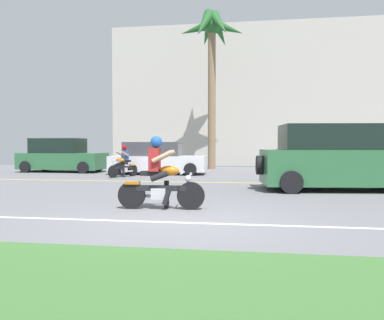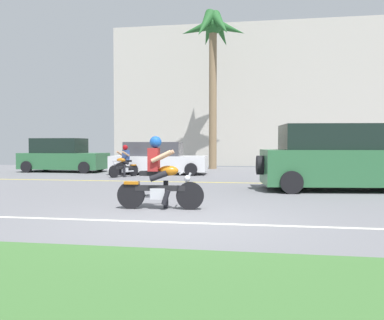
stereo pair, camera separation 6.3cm
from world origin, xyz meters
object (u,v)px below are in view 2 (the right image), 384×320
at_px(motorcyclist, 160,178).
at_px(parked_car_0, 63,156).
at_px(motorcyclist_distant, 124,163).
at_px(suv_nearby, 341,158).
at_px(palm_tree_0, 213,40).
at_px(parked_car_1, 157,159).

height_order(motorcyclist, parked_car_0, parked_car_0).
relative_size(parked_car_0, motorcyclist_distant, 2.88).
bearing_deg(motorcyclist_distant, motorcyclist, -66.48).
bearing_deg(parked_car_0, motorcyclist, -54.70).
xyz_separation_m(suv_nearby, motorcyclist_distant, (-8.06, 3.78, -0.38)).
distance_m(suv_nearby, parked_car_0, 13.72).
bearing_deg(palm_tree_0, motorcyclist_distant, -115.32).
distance_m(suv_nearby, parked_car_1, 9.01).
bearing_deg(suv_nearby, parked_car_0, 152.25).
xyz_separation_m(motorcyclist, suv_nearby, (4.48, 4.43, 0.30)).
relative_size(motorcyclist, parked_car_0, 0.44).
relative_size(suv_nearby, palm_tree_0, 0.58).
relative_size(palm_tree_0, motorcyclist_distant, 5.97).
relative_size(motorcyclist, palm_tree_0, 0.21).
bearing_deg(parked_car_0, parked_car_1, -9.12).
bearing_deg(motorcyclist_distant, parked_car_0, 147.44).
xyz_separation_m(parked_car_1, palm_tree_0, (2.04, 4.60, 6.45)).
relative_size(motorcyclist, motorcyclist_distant, 1.27).
relative_size(parked_car_0, parked_car_1, 0.95).
xyz_separation_m(parked_car_0, parked_car_1, (5.07, -0.81, -0.08)).
bearing_deg(motorcyclist_distant, suv_nearby, -25.13).
bearing_deg(motorcyclist, parked_car_0, 125.30).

